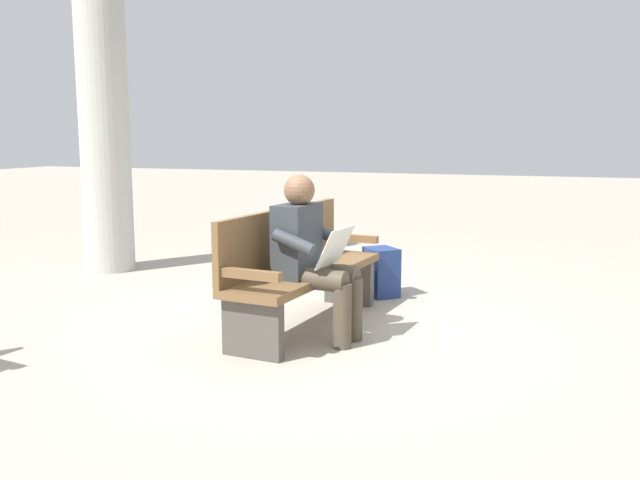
{
  "coord_description": "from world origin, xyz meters",
  "views": [
    {
      "loc": [
        4.76,
        1.82,
        1.47
      ],
      "look_at": [
        0.13,
        0.15,
        0.7
      ],
      "focal_mm": 38.66,
      "sensor_mm": 36.0,
      "label": 1
    }
  ],
  "objects": [
    {
      "name": "person_seated",
      "position": [
        0.27,
        0.14,
        0.63
      ],
      "size": [
        0.6,
        0.6,
        1.18
      ],
      "rotation": [
        0.0,
        0.0,
        -0.1
      ],
      "color": "#33383D",
      "rests_on": "ground"
    },
    {
      "name": "ground_plane",
      "position": [
        0.0,
        0.0,
        0.0
      ],
      "size": [
        40.0,
        40.0,
        0.0
      ],
      "primitive_type": "plane",
      "color": "#A89E8E"
    },
    {
      "name": "backpack",
      "position": [
        -1.17,
        0.26,
        0.22
      ],
      "size": [
        0.38,
        0.38,
        0.44
      ],
      "rotation": [
        0.0,
        0.0,
        3.92
      ],
      "color": "navy",
      "rests_on": "ground"
    },
    {
      "name": "bench_near",
      "position": [
        -0.01,
        -0.07,
        0.46
      ],
      "size": [
        1.84,
        0.66,
        0.9
      ],
      "rotation": [
        0.0,
        0.0,
        -0.1
      ],
      "color": "brown",
      "rests_on": "ground"
    },
    {
      "name": "support_pillar",
      "position": [
        -1.37,
        -2.81,
        1.97
      ],
      "size": [
        0.52,
        0.52,
        3.94
      ],
      "primitive_type": "cylinder",
      "color": "#B2AFA8",
      "rests_on": "ground"
    }
  ]
}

